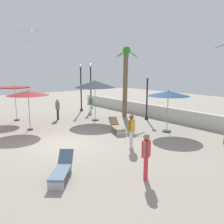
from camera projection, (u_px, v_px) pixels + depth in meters
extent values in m
plane|color=#9E9384|center=(64.00, 144.00, 12.88)|extent=(56.00, 56.00, 0.00)
cube|color=silver|center=(175.00, 115.00, 18.34)|extent=(25.20, 0.30, 1.01)
cylinder|color=#333338|center=(95.00, 120.00, 18.84)|extent=(0.52, 0.52, 0.08)
cylinder|color=#A5A5AD|center=(95.00, 104.00, 18.61)|extent=(0.05, 0.05, 2.62)
cone|color=black|center=(95.00, 84.00, 18.34)|extent=(3.13, 3.13, 0.54)
sphere|color=#99999E|center=(95.00, 80.00, 18.29)|extent=(0.08, 0.08, 0.08)
cylinder|color=#333338|center=(17.00, 120.00, 18.78)|extent=(0.41, 0.41, 0.08)
cylinder|color=#A5A5AD|center=(16.00, 104.00, 18.55)|extent=(0.05, 0.05, 2.61)
cylinder|color=maroon|center=(15.00, 87.00, 18.32)|extent=(2.31, 2.31, 0.06)
sphere|color=#99999E|center=(14.00, 86.00, 18.31)|extent=(0.08, 0.08, 0.08)
cylinder|color=#333338|center=(167.00, 131.00, 15.42)|extent=(0.55, 0.55, 0.08)
cylinder|color=#A5A5AD|center=(167.00, 114.00, 15.22)|extent=(0.05, 0.05, 2.37)
cone|color=navy|center=(168.00, 93.00, 14.99)|extent=(2.67, 2.67, 0.30)
sphere|color=#99999E|center=(168.00, 91.00, 14.96)|extent=(0.08, 0.08, 0.08)
cylinder|color=#333338|center=(30.00, 129.00, 15.87)|extent=(0.37, 0.37, 0.08)
cylinder|color=#A5A5AD|center=(29.00, 112.00, 15.66)|extent=(0.05, 0.05, 2.36)
cone|color=maroon|center=(28.00, 93.00, 15.44)|extent=(2.68, 2.68, 0.30)
sphere|color=#99999E|center=(28.00, 90.00, 15.41)|extent=(0.08, 0.08, 0.08)
cylinder|color=brown|center=(125.00, 84.00, 19.87)|extent=(0.52, 0.39, 5.48)
sphere|color=#2D8D29|center=(127.00, 50.00, 19.28)|extent=(0.62, 0.62, 0.62)
ellipsoid|color=#2D8D29|center=(131.00, 53.00, 18.98)|extent=(0.92, 0.33, 0.58)
ellipsoid|color=#2D8D29|center=(133.00, 54.00, 19.44)|extent=(0.56, 0.90, 0.58)
ellipsoid|color=#2D8D29|center=(127.00, 54.00, 19.83)|extent=(0.76, 0.80, 0.58)
ellipsoid|color=#2D8D29|center=(121.00, 54.00, 19.53)|extent=(0.89, 0.62, 0.58)
ellipsoid|color=#2D8D29|center=(123.00, 53.00, 18.95)|extent=(0.39, 0.93, 0.58)
cylinder|color=black|center=(91.00, 108.00, 24.26)|extent=(0.28, 0.28, 0.20)
cylinder|color=black|center=(91.00, 88.00, 23.91)|extent=(0.12, 0.12, 4.14)
cylinder|color=black|center=(91.00, 67.00, 23.54)|extent=(0.22, 0.22, 0.06)
sphere|color=white|center=(90.00, 65.00, 23.51)|extent=(0.38, 0.38, 0.38)
cylinder|color=black|center=(82.00, 110.00, 23.05)|extent=(0.28, 0.28, 0.20)
cylinder|color=black|center=(81.00, 90.00, 22.70)|extent=(0.12, 0.12, 4.08)
cylinder|color=black|center=(81.00, 68.00, 22.34)|extent=(0.22, 0.22, 0.06)
sphere|color=white|center=(81.00, 66.00, 22.31)|extent=(0.30, 0.30, 0.30)
cylinder|color=black|center=(146.00, 118.00, 19.18)|extent=(0.28, 0.28, 0.20)
cylinder|color=black|center=(147.00, 99.00, 18.91)|extent=(0.12, 0.12, 3.21)
cylinder|color=black|center=(147.00, 79.00, 18.63)|extent=(0.22, 0.22, 0.06)
sphere|color=white|center=(147.00, 77.00, 18.60)|extent=(0.31, 0.31, 0.31)
cube|color=#B7B7BC|center=(56.00, 186.00, 7.93)|extent=(0.38, 0.45, 0.35)
cube|color=#B7B7BC|center=(65.00, 169.00, 9.21)|extent=(0.38, 0.45, 0.35)
cube|color=slate|center=(60.00, 172.00, 8.54)|extent=(1.43, 1.31, 0.08)
cube|color=slate|center=(66.00, 157.00, 9.42)|extent=(0.74, 0.75, 0.52)
cube|color=#B7B7BC|center=(121.00, 133.00, 14.45)|extent=(0.22, 0.53, 0.35)
cube|color=#B7B7BC|center=(115.00, 128.00, 15.67)|extent=(0.22, 0.53, 0.35)
cube|color=#8C6B4C|center=(118.00, 128.00, 15.03)|extent=(1.50, 0.99, 0.08)
cube|color=#8C6B4C|center=(113.00, 121.00, 15.82)|extent=(0.72, 0.71, 0.46)
cylinder|color=#26262D|center=(58.00, 115.00, 19.00)|extent=(0.12, 0.12, 0.83)
cylinder|color=#26262D|center=(58.00, 114.00, 19.13)|extent=(0.12, 0.12, 0.83)
cube|color=#3F8C59|center=(58.00, 106.00, 18.94)|extent=(0.38, 0.28, 0.59)
sphere|color=tan|center=(57.00, 101.00, 18.87)|extent=(0.22, 0.22, 0.22)
cylinder|color=tan|center=(58.00, 106.00, 18.73)|extent=(0.08, 0.08, 0.53)
cylinder|color=tan|center=(57.00, 105.00, 19.13)|extent=(0.08, 0.08, 0.53)
cylinder|color=silver|center=(90.00, 109.00, 21.94)|extent=(0.12, 0.12, 0.78)
cylinder|color=silver|center=(91.00, 108.00, 22.08)|extent=(0.12, 0.12, 0.78)
cube|color=#3F8C59|center=(91.00, 101.00, 21.89)|extent=(0.39, 0.43, 0.55)
sphere|color=#936B4C|center=(91.00, 97.00, 21.83)|extent=(0.21, 0.21, 0.21)
cylinder|color=#936B4C|center=(89.00, 101.00, 21.67)|extent=(0.08, 0.08, 0.49)
cylinder|color=#936B4C|center=(92.00, 101.00, 22.11)|extent=(0.08, 0.08, 0.49)
cylinder|color=#D8333F|center=(146.00, 167.00, 8.77)|extent=(0.12, 0.12, 0.87)
cylinder|color=#D8333F|center=(145.00, 169.00, 8.63)|extent=(0.12, 0.12, 0.87)
cube|color=#D8333F|center=(146.00, 148.00, 8.57)|extent=(0.39, 0.43, 0.62)
sphere|color=#936B4C|center=(147.00, 137.00, 8.49)|extent=(0.24, 0.24, 0.24)
cylinder|color=#936B4C|center=(148.00, 146.00, 8.78)|extent=(0.08, 0.08, 0.56)
cylinder|color=#936B4C|center=(144.00, 150.00, 8.35)|extent=(0.08, 0.08, 0.56)
cylinder|color=silver|center=(130.00, 140.00, 12.11)|extent=(0.12, 0.12, 0.88)
cylinder|color=silver|center=(132.00, 139.00, 12.24)|extent=(0.12, 0.12, 0.88)
cube|color=gold|center=(131.00, 125.00, 12.04)|extent=(0.35, 0.42, 0.62)
sphere|color=brown|center=(131.00, 117.00, 11.97)|extent=(0.24, 0.24, 0.24)
cylinder|color=brown|center=(129.00, 126.00, 11.84)|extent=(0.08, 0.08, 0.56)
cylinder|color=brown|center=(134.00, 124.00, 12.24)|extent=(0.08, 0.08, 0.56)
ellipsoid|color=white|center=(28.00, 41.00, 16.21)|extent=(0.34, 0.24, 0.12)
sphere|color=white|center=(26.00, 41.00, 16.29)|extent=(0.10, 0.10, 0.10)
cube|color=silver|center=(25.00, 40.00, 16.01)|extent=(0.31, 0.47, 0.04)
cube|color=silver|center=(31.00, 41.00, 16.40)|extent=(0.31, 0.47, 0.07)
ellipsoid|color=white|center=(32.00, 31.00, 9.91)|extent=(0.34, 0.21, 0.12)
sphere|color=white|center=(32.00, 31.00, 10.06)|extent=(0.10, 0.10, 0.10)
cube|color=silver|center=(25.00, 30.00, 9.83)|extent=(0.28, 0.50, 0.04)
cube|color=silver|center=(38.00, 31.00, 9.98)|extent=(0.28, 0.50, 0.04)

